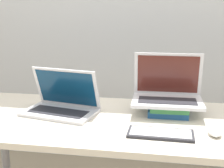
% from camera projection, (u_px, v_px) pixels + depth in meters
% --- Properties ---
extents(desk, '(1.74, 0.71, 0.72)m').
position_uv_depth(desk, '(121.00, 132.00, 1.58)').
color(desk, beige).
rests_on(desk, ground_plane).
extents(laptop_left, '(0.41, 0.30, 0.23)m').
position_uv_depth(laptop_left, '(62.00, 104.00, 1.65)').
color(laptop_left, silver).
rests_on(laptop_left, desk).
extents(book_stack, '(0.20, 0.23, 0.06)m').
position_uv_depth(book_stack, '(168.00, 108.00, 1.64)').
color(book_stack, '#235693').
rests_on(book_stack, desk).
extents(laptop_on_books, '(0.37, 0.24, 0.25)m').
position_uv_depth(laptop_on_books, '(167.00, 92.00, 1.65)').
color(laptop_on_books, silver).
rests_on(laptop_on_books, book_stack).
extents(wireless_keyboard, '(0.29, 0.13, 0.01)m').
position_uv_depth(wireless_keyboard, '(161.00, 133.00, 1.37)').
color(wireless_keyboard, '#28282D').
rests_on(wireless_keyboard, desk).
extents(mouse, '(0.06, 0.11, 0.03)m').
position_uv_depth(mouse, '(215.00, 131.00, 1.37)').
color(mouse, white).
rests_on(mouse, desk).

